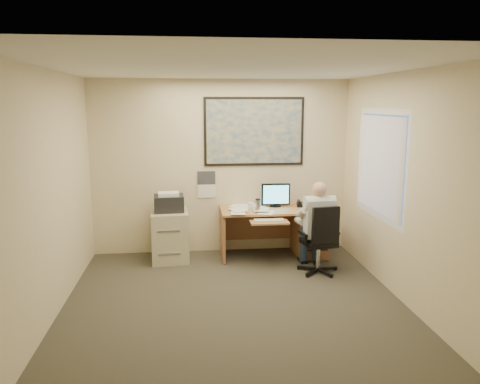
{
  "coord_description": "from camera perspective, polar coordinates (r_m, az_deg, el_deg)",
  "views": [
    {
      "loc": [
        -0.5,
        -4.99,
        2.34
      ],
      "look_at": [
        0.19,
        1.3,
        1.13
      ],
      "focal_mm": 35.0,
      "sensor_mm": 36.0,
      "label": 1
    }
  ],
  "objects": [
    {
      "name": "world_map",
      "position": [
        7.3,
        1.74,
        7.37
      ],
      "size": [
        1.56,
        0.03,
        1.06
      ],
      "primitive_type": "cube",
      "color": "#1E4C93",
      "rests_on": "room_shell"
    },
    {
      "name": "person",
      "position": [
        6.6,
        9.54,
        -4.27
      ],
      "size": [
        0.57,
        0.79,
        1.28
      ],
      "primitive_type": null,
      "rotation": [
        0.0,
        0.0,
        0.04
      ],
      "color": "silver",
      "rests_on": "office_chair"
    },
    {
      "name": "window_blinds",
      "position": [
        6.34,
        16.7,
        3.22
      ],
      "size": [
        0.06,
        1.4,
        1.3
      ],
      "primitive_type": null,
      "color": "white",
      "rests_on": "room_shell"
    },
    {
      "name": "room_shell",
      "position": [
        5.11,
        -0.56,
        -0.33
      ],
      "size": [
        4.0,
        4.5,
        2.7
      ],
      "color": "#37342B",
      "rests_on": "ground"
    },
    {
      "name": "office_chair",
      "position": [
        6.63,
        9.56,
        -7.38
      ],
      "size": [
        0.66,
        0.66,
        0.98
      ],
      "rotation": [
        0.0,
        0.0,
        0.15
      ],
      "color": "black",
      "rests_on": "ground"
    },
    {
      "name": "filing_cabinet",
      "position": [
        7.12,
        -8.57,
        -4.71
      ],
      "size": [
        0.58,
        0.68,
        1.04
      ],
      "rotation": [
        0.0,
        0.0,
        0.07
      ],
      "color": "#BDB498",
      "rests_on": "ground"
    },
    {
      "name": "desk",
      "position": [
        7.32,
        6.54,
        -4.27
      ],
      "size": [
        1.6,
        0.97,
        1.11
      ],
      "color": "tan",
      "rests_on": "ground"
    },
    {
      "name": "wall_calendar",
      "position": [
        7.34,
        -4.11,
        0.91
      ],
      "size": [
        0.28,
        0.01,
        0.42
      ],
      "primitive_type": "cube",
      "color": "white",
      "rests_on": "room_shell"
    }
  ]
}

